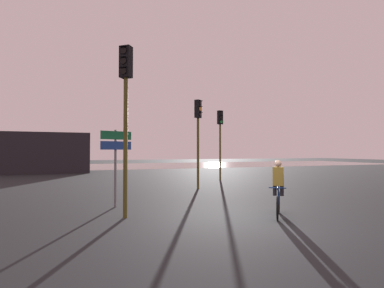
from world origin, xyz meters
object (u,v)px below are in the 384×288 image
(distant_building, at_px, (14,153))
(traffic_light_center, at_px, (198,127))
(direction_sign_post, at_px, (116,154))
(traffic_light_far_right, at_px, (220,132))
(cyclist, at_px, (278,188))
(traffic_light_near_left, at_px, (126,99))

(distant_building, height_order, traffic_light_center, traffic_light_center)
(direction_sign_post, bearing_deg, traffic_light_far_right, -154.85)
(distant_building, height_order, cyclist, distant_building)
(cyclist, bearing_deg, traffic_light_center, -52.89)
(traffic_light_center, xyz_separation_m, traffic_light_far_right, (2.99, 3.73, 0.05))
(distant_building, xyz_separation_m, cyclist, (10.86, -21.78, -0.92))
(traffic_light_near_left, xyz_separation_m, direction_sign_post, (-0.09, 1.74, -1.57))
(traffic_light_far_right, distance_m, direction_sign_post, 10.51)
(traffic_light_center, bearing_deg, cyclist, 50.50)
(direction_sign_post, height_order, cyclist, direction_sign_post)
(traffic_light_near_left, distance_m, direction_sign_post, 2.34)
(traffic_light_far_right, bearing_deg, distant_building, -48.56)
(distant_building, bearing_deg, traffic_light_near_left, -71.92)
(traffic_light_near_left, xyz_separation_m, cyclist, (4.18, -1.31, -2.54))
(distant_building, relative_size, direction_sign_post, 4.69)
(traffic_light_center, height_order, cyclist, traffic_light_center)
(traffic_light_center, bearing_deg, distant_building, -92.54)
(distant_building, bearing_deg, direction_sign_post, -70.61)
(traffic_light_far_right, bearing_deg, cyclist, 64.00)
(traffic_light_center, xyz_separation_m, direction_sign_post, (-4.38, -3.65, -1.30))
(distant_building, relative_size, traffic_light_near_left, 2.51)
(traffic_light_center, relative_size, cyclist, 2.75)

